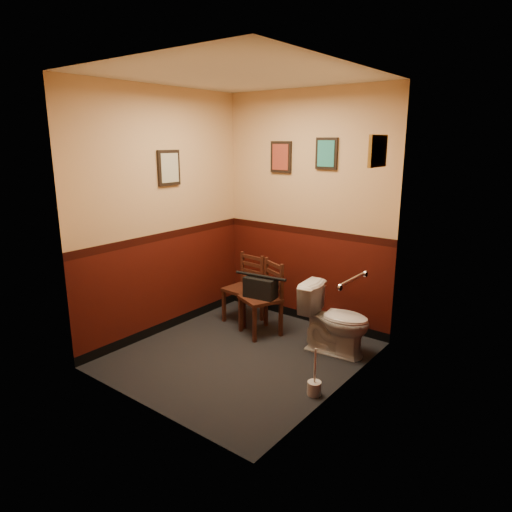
{
  "coord_description": "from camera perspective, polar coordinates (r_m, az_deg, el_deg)",
  "views": [
    {
      "loc": [
        2.74,
        -3.3,
        2.15
      ],
      "look_at": [
        0.0,
        0.25,
        1.0
      ],
      "focal_mm": 32.0,
      "sensor_mm": 36.0,
      "label": 1
    }
  ],
  "objects": [
    {
      "name": "wall_front",
      "position": [
        3.54,
        -14.49,
        0.89
      ],
      "size": [
        2.2,
        0.0,
        2.7
      ],
      "primitive_type": "cube",
      "rotation": [
        -1.57,
        0.0,
        0.0
      ],
      "color": "#3E0E08",
      "rests_on": "ground"
    },
    {
      "name": "framed_print_back_b",
      "position": [
        5.13,
        8.8,
        12.54
      ],
      "size": [
        0.26,
        0.04,
        0.34
      ],
      "color": "black",
      "rests_on": "wall_back"
    },
    {
      "name": "handbag",
      "position": [
        5.08,
        0.56,
        -3.94
      ],
      "size": [
        0.38,
        0.22,
        0.26
      ],
      "rotation": [
        0.0,
        0.0,
        0.12
      ],
      "color": "black",
      "rests_on": "chair_right"
    },
    {
      "name": "wall_back",
      "position": [
        5.33,
        6.29,
        5.66
      ],
      "size": [
        2.2,
        0.0,
        2.7
      ],
      "primitive_type": "cube",
      "rotation": [
        1.57,
        0.0,
        0.0
      ],
      "color": "#3E0E08",
      "rests_on": "ground"
    },
    {
      "name": "grab_bar",
      "position": [
        4.1,
        11.92,
        -2.94
      ],
      "size": [
        0.05,
        0.56,
        0.06
      ],
      "color": "silver",
      "rests_on": "wall_right"
    },
    {
      "name": "toilet_brush",
      "position": [
        4.13,
        7.3,
        -15.95
      ],
      "size": [
        0.12,
        0.12,
        0.43
      ],
      "color": "silver",
      "rests_on": "floor"
    },
    {
      "name": "toilet",
      "position": [
        4.79,
        9.89,
        -7.88
      ],
      "size": [
        0.76,
        0.48,
        0.71
      ],
      "primitive_type": "imported",
      "rotation": [
        0.0,
        0.0,
        1.68
      ],
      "color": "white",
      "rests_on": "floor"
    },
    {
      "name": "framed_print_back_a",
      "position": [
        5.45,
        3.14,
        12.25
      ],
      "size": [
        0.28,
        0.04,
        0.36
      ],
      "color": "black",
      "rests_on": "wall_back"
    },
    {
      "name": "chair_left",
      "position": [
        5.51,
        -1.4,
        -4.06
      ],
      "size": [
        0.41,
        0.41,
        0.81
      ],
      "rotation": [
        0.0,
        0.0,
        -0.07
      ],
      "color": "#3F1C12",
      "rests_on": "floor"
    },
    {
      "name": "ceiling",
      "position": [
        4.33,
        -2.18,
        21.68
      ],
      "size": [
        2.2,
        2.4,
        0.0
      ],
      "primitive_type": "cube",
      "rotation": [
        3.14,
        0.0,
        0.0
      ],
      "color": "silver",
      "rests_on": "ground"
    },
    {
      "name": "chair_right",
      "position": [
        5.14,
        0.93,
        -5.28
      ],
      "size": [
        0.51,
        0.51,
        0.84
      ],
      "rotation": [
        0.0,
        0.0,
        -0.41
      ],
      "color": "#3F1C12",
      "rests_on": "floor"
    },
    {
      "name": "framed_print_right",
      "position": [
        4.24,
        14.96,
        12.56
      ],
      "size": [
        0.04,
        0.34,
        0.28
      ],
      "color": "olive",
      "rests_on": "wall_right"
    },
    {
      "name": "framed_print_left",
      "position": [
        5.12,
        -10.83,
        10.77
      ],
      "size": [
        0.04,
        0.3,
        0.38
      ],
      "color": "black",
      "rests_on": "wall_left"
    },
    {
      "name": "wall_left",
      "position": [
        5.13,
        -11.56,
        5.11
      ],
      "size": [
        0.0,
        2.4,
        2.7
      ],
      "primitive_type": "cube",
      "rotation": [
        1.57,
        0.0,
        1.57
      ],
      "color": "#3E0E08",
      "rests_on": "ground"
    },
    {
      "name": "floor",
      "position": [
        4.8,
        -1.87,
        -12.25
      ],
      "size": [
        2.2,
        2.4,
        0.0
      ],
      "primitive_type": "cube",
      "color": "black",
      "rests_on": "ground"
    },
    {
      "name": "wall_right",
      "position": [
        3.77,
        10.98,
        1.88
      ],
      "size": [
        0.0,
        2.4,
        2.7
      ],
      "primitive_type": "cube",
      "rotation": [
        1.57,
        0.0,
        -1.57
      ],
      "color": "#3E0E08",
      "rests_on": "ground"
    },
    {
      "name": "tp_stack",
      "position": [
        5.4,
        9.02,
        -8.32
      ],
      "size": [
        0.23,
        0.12,
        0.2
      ],
      "color": "silver",
      "rests_on": "floor"
    }
  ]
}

